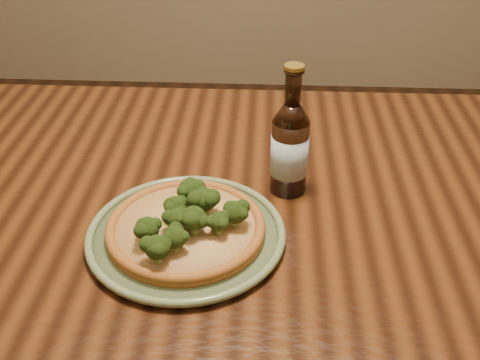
{
  "coord_description": "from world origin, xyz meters",
  "views": [
    {
      "loc": [
        -0.03,
        -0.76,
        1.36
      ],
      "look_at": [
        -0.07,
        0.03,
        0.82
      ],
      "focal_mm": 42.0,
      "sensor_mm": 36.0,
      "label": 1
    }
  ],
  "objects_px": {
    "plate": "(186,234)",
    "pizza": "(186,226)",
    "beer_bottle": "(290,147)",
    "table": "(277,230)"
  },
  "relations": [
    {
      "from": "plate",
      "to": "pizza",
      "type": "bearing_deg",
      "value": -61.42
    },
    {
      "from": "plate",
      "to": "beer_bottle",
      "type": "height_order",
      "value": "beer_bottle"
    },
    {
      "from": "plate",
      "to": "pizza",
      "type": "relative_size",
      "value": 1.26
    },
    {
      "from": "plate",
      "to": "beer_bottle",
      "type": "distance_m",
      "value": 0.25
    },
    {
      "from": "table",
      "to": "pizza",
      "type": "distance_m",
      "value": 0.25
    },
    {
      "from": "table",
      "to": "plate",
      "type": "relative_size",
      "value": 4.81
    },
    {
      "from": "plate",
      "to": "table",
      "type": "bearing_deg",
      "value": 42.76
    },
    {
      "from": "table",
      "to": "beer_bottle",
      "type": "bearing_deg",
      "value": 32.69
    },
    {
      "from": "table",
      "to": "beer_bottle",
      "type": "distance_m",
      "value": 0.19
    },
    {
      "from": "plate",
      "to": "beer_bottle",
      "type": "xyz_separation_m",
      "value": [
        0.17,
        0.15,
        0.08
      ]
    }
  ]
}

